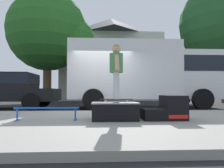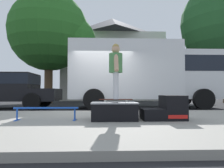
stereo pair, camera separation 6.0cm
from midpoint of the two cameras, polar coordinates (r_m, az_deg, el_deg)
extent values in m
plane|color=black|center=(7.88, -2.69, -7.72)|extent=(140.00, 140.00, 0.00)
cube|color=gray|center=(4.89, -2.44, -10.46)|extent=(50.00, 5.00, 0.12)
cube|color=black|center=(4.95, 0.35, -7.28)|extent=(1.03, 0.76, 0.41)
cube|color=gray|center=(4.94, 0.35, -5.08)|extent=(1.05, 0.78, 0.03)
cube|color=black|center=(5.09, 10.55, -7.98)|extent=(0.49, 0.70, 0.25)
cube|color=black|center=(5.21, 15.82, -6.08)|extent=(0.49, 0.70, 0.57)
cube|color=red|center=(4.90, 17.19, -8.45)|extent=(0.43, 0.01, 0.08)
cylinder|color=blue|center=(5.08, -17.58, -6.22)|extent=(1.46, 0.04, 0.04)
cylinder|color=blue|center=(5.29, -24.51, -7.47)|extent=(0.04, 0.04, 0.28)
cube|color=blue|center=(5.30, -24.54, -8.91)|extent=(0.06, 0.28, 0.01)
cylinder|color=blue|center=(4.97, -10.22, -7.99)|extent=(0.04, 0.04, 0.28)
cube|color=blue|center=(4.98, -10.23, -9.51)|extent=(0.06, 0.28, 0.01)
cube|color=#4C1E14|center=(4.99, 0.82, -4.19)|extent=(0.79, 0.24, 0.02)
cylinder|color=silver|center=(5.09, 3.62, -4.52)|extent=(0.05, 0.03, 0.05)
cylinder|color=silver|center=(4.91, 3.76, -4.61)|extent=(0.05, 0.03, 0.05)
cylinder|color=silver|center=(5.09, -2.02, -4.53)|extent=(0.05, 0.03, 0.05)
cylinder|color=silver|center=(4.91, -2.09, -4.62)|extent=(0.05, 0.03, 0.05)
cylinder|color=silver|center=(5.07, 0.76, -0.52)|extent=(0.13, 0.13, 0.63)
cylinder|color=silver|center=(4.91, 0.88, -0.47)|extent=(0.13, 0.13, 0.63)
cylinder|color=#4C8C4C|center=(5.03, 0.81, 5.66)|extent=(0.32, 0.32, 0.45)
cylinder|color=tan|center=(5.23, 0.66, 5.22)|extent=(0.10, 0.28, 0.43)
cylinder|color=tan|center=(4.84, 0.98, 5.83)|extent=(0.10, 0.28, 0.43)
sphere|color=tan|center=(5.09, 0.81, 9.30)|extent=(0.20, 0.20, 0.20)
sphere|color=tan|center=(5.10, 0.81, 9.91)|extent=(0.16, 0.16, 0.16)
cube|color=white|center=(10.15, 2.95, 3.44)|extent=(5.00, 2.35, 2.60)
cube|color=white|center=(11.04, 21.07, 2.08)|extent=(1.90, 2.16, 2.20)
cube|color=black|center=(11.08, 21.04, 4.58)|extent=(1.92, 2.19, 0.70)
cylinder|color=black|center=(12.04, 18.18, -3.53)|extent=(0.90, 0.28, 0.90)
cylinder|color=black|center=(9.89, 23.13, -3.80)|extent=(0.90, 0.28, 0.90)
cylinder|color=black|center=(11.23, -4.79, -3.73)|extent=(0.90, 0.28, 0.90)
cylinder|color=black|center=(8.88, -5.25, -4.17)|extent=(0.90, 0.28, 0.90)
cube|color=black|center=(10.20, -17.63, -2.77)|extent=(1.10, 1.85, 0.55)
cube|color=black|center=(10.69, -25.67, -0.75)|extent=(2.00, 1.85, 1.25)
cube|color=black|center=(10.71, -25.64, 1.12)|extent=(2.02, 1.87, 0.45)
cylinder|color=black|center=(11.19, -18.25, -4.10)|extent=(0.72, 0.24, 0.72)
cylinder|color=black|center=(9.42, -21.20, -4.46)|extent=(0.72, 0.24, 0.72)
cylinder|color=brown|center=(15.28, -17.20, 1.09)|extent=(0.56, 0.56, 3.20)
sphere|color=#286623|center=(15.83, -17.07, 13.38)|extent=(5.47, 5.47, 5.47)
sphere|color=#286623|center=(15.37, -11.54, 11.17)|extent=(3.55, 3.55, 3.55)
sphere|color=#235628|center=(17.05, 27.97, 14.19)|extent=(6.04, 6.04, 6.04)
cube|color=silver|center=(21.81, -0.41, 3.77)|extent=(9.00, 7.50, 6.00)
cube|color=#B2ADA3|center=(17.71, 0.19, -0.07)|extent=(9.00, 0.50, 2.80)
pyramid|color=#38383F|center=(22.62, -0.41, 14.41)|extent=(9.54, 7.95, 2.40)
camera|label=1|loc=(0.03, -90.27, 0.01)|focal=33.86mm
camera|label=2|loc=(0.03, 89.73, -0.01)|focal=33.86mm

